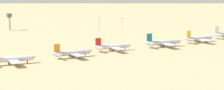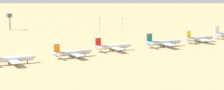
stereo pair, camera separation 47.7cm
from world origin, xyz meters
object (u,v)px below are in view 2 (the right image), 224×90
(parked_jet_orange_3, at_px, (72,53))
(parked_jet_yellow_2, at_px, (11,59))
(light_pole_west, at_px, (99,23))
(parked_jet_yellow_6, at_px, (199,39))
(control_tower, at_px, (9,20))
(light_pole_mid, at_px, (122,23))
(parked_jet_teal_5, at_px, (163,42))
(parked_jet_red_4, at_px, (112,47))

(parked_jet_orange_3, bearing_deg, parked_jet_yellow_2, -177.29)
(parked_jet_orange_3, distance_m, light_pole_west, 177.61)
(parked_jet_yellow_6, xyz_separation_m, control_tower, (-116.80, 189.67, 7.76))
(parked_jet_yellow_2, height_order, parked_jet_yellow_6, parked_jet_yellow_2)
(parked_jet_orange_3, relative_size, parked_jet_yellow_6, 0.96)
(parked_jet_yellow_2, height_order, light_pole_mid, light_pole_mid)
(control_tower, height_order, light_pole_west, control_tower)
(parked_jet_teal_5, bearing_deg, parked_jet_yellow_2, -171.75)
(parked_jet_teal_5, xyz_separation_m, light_pole_mid, (38.50, 120.70, 4.04))
(parked_jet_orange_3, distance_m, parked_jet_yellow_6, 138.04)
(parked_jet_red_4, relative_size, parked_jet_yellow_6, 0.99)
(control_tower, bearing_deg, parked_jet_red_4, -83.32)
(parked_jet_yellow_2, relative_size, parked_jet_teal_5, 0.95)
(parked_jet_yellow_6, bearing_deg, control_tower, 122.34)
(parked_jet_yellow_6, relative_size, light_pole_mid, 2.60)
(parked_jet_yellow_2, height_order, parked_jet_teal_5, parked_jet_teal_5)
(control_tower, distance_m, light_pole_west, 104.18)
(parked_jet_red_4, distance_m, control_tower, 186.27)
(parked_jet_red_4, relative_size, light_pole_west, 2.59)
(parked_jet_yellow_2, bearing_deg, parked_jet_yellow_6, 8.89)
(light_pole_west, bearing_deg, light_pole_mid, -39.96)
(parked_jet_yellow_2, bearing_deg, parked_jet_teal_5, 8.40)
(parked_jet_teal_5, bearing_deg, parked_jet_orange_3, -171.50)
(parked_jet_yellow_6, xyz_separation_m, light_pole_west, (-27.72, 135.77, 4.23))
(parked_jet_yellow_2, bearing_deg, light_pole_west, 48.84)
(parked_jet_red_4, bearing_deg, light_pole_west, 69.99)
(parked_jet_orange_3, distance_m, parked_jet_red_4, 43.62)
(parked_jet_orange_3, bearing_deg, light_pole_mid, 45.64)
(parked_jet_teal_5, height_order, light_pole_west, light_pole_west)
(control_tower, xyz_separation_m, light_pole_west, (89.08, -53.90, -3.53))
(parked_jet_red_4, bearing_deg, parked_jet_orange_3, -161.90)
(parked_jet_red_4, distance_m, parked_jet_yellow_6, 95.28)
(parked_jet_yellow_2, bearing_deg, parked_jet_red_4, 12.95)
(light_pole_west, bearing_deg, parked_jet_yellow_6, -78.46)
(parked_jet_yellow_2, height_order, control_tower, control_tower)
(parked_jet_orange_3, distance_m, control_tower, 194.39)
(parked_jet_orange_3, height_order, parked_jet_yellow_6, parked_jet_yellow_6)
(light_pole_mid, bearing_deg, parked_jet_yellow_2, -145.94)
(control_tower, relative_size, light_pole_west, 1.38)
(parked_jet_teal_5, xyz_separation_m, light_pole_west, (18.03, 137.85, 3.99))
(parked_jet_teal_5, distance_m, parked_jet_yellow_6, 45.80)
(parked_jet_yellow_2, height_order, light_pole_west, light_pole_west)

